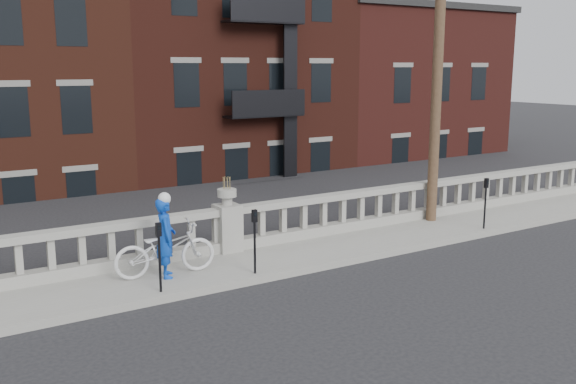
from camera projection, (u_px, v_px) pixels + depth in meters
name	position (u px, v px, depth m)	size (l,w,h in m)	color
ground	(326.00, 310.00, 11.78)	(120.00, 120.00, 0.00)	black
sidewalk	(248.00, 264.00, 14.25)	(32.00, 2.20, 0.15)	gray
balustrade	(228.00, 230.00, 14.93)	(28.00, 0.34, 1.03)	gray
planter_pedestal	(227.00, 222.00, 14.89)	(0.55, 0.55, 1.76)	gray
lower_level	(55.00, 103.00, 30.65)	(80.00, 44.00, 20.80)	#605E59
utility_pole	(439.00, 34.00, 17.00)	(1.60, 0.28, 10.00)	#422D1E
parking_meter_b	(159.00, 249.00, 12.12)	(0.10, 0.09, 1.36)	black
parking_meter_c	(255.00, 234.00, 13.21)	(0.10, 0.09, 1.36)	black
parking_meter_d	(486.00, 197.00, 16.88)	(0.10, 0.09, 1.36)	black
bicycle	(165.00, 249.00, 13.18)	(0.73, 2.10, 1.10)	silver
cyclist	(166.00, 238.00, 13.02)	(0.60, 0.40, 1.65)	#0B3AAA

